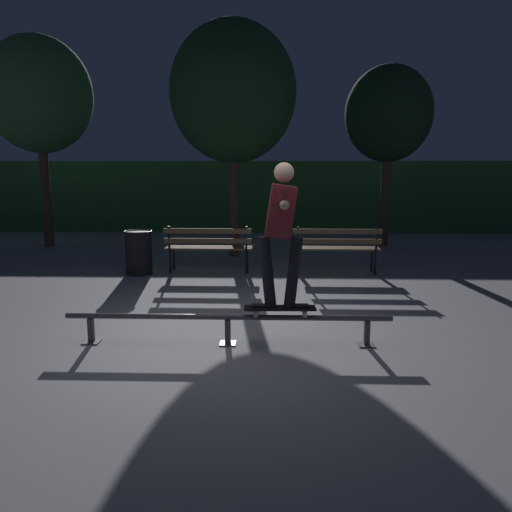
{
  "coord_description": "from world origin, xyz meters",
  "views": [
    {
      "loc": [
        0.48,
        -5.43,
        1.92
      ],
      "look_at": [
        0.29,
        0.66,
        0.85
      ],
      "focal_mm": 35.21,
      "sensor_mm": 36.0,
      "label": 1
    }
  ],
  "objects_px": {
    "grind_rail": "(228,322)",
    "skateboard": "(280,308)",
    "skateboarder": "(281,223)",
    "park_bench_leftmost": "(209,244)",
    "tree_behind_benches": "(233,93)",
    "park_bench_left_center": "(336,245)",
    "tree_far_left": "(39,95)",
    "trash_can": "(139,252)",
    "tree_far_right": "(389,115)"
  },
  "relations": [
    {
      "from": "grind_rail",
      "to": "skateboard",
      "type": "relative_size",
      "value": 4.57
    },
    {
      "from": "skateboarder",
      "to": "park_bench_left_center",
      "type": "xyz_separation_m",
      "value": [
        1.08,
        3.81,
        -0.81
      ]
    },
    {
      "from": "park_bench_left_center",
      "to": "tree_behind_benches",
      "type": "xyz_separation_m",
      "value": [
        -2.01,
        1.86,
        2.94
      ]
    },
    {
      "from": "park_bench_leftmost",
      "to": "trash_can",
      "type": "distance_m",
      "value": 1.28
    },
    {
      "from": "tree_behind_benches",
      "to": "trash_can",
      "type": "distance_m",
      "value": 3.99
    },
    {
      "from": "park_bench_left_center",
      "to": "tree_behind_benches",
      "type": "height_order",
      "value": "tree_behind_benches"
    },
    {
      "from": "grind_rail",
      "to": "tree_far_left",
      "type": "height_order",
      "value": "tree_far_left"
    },
    {
      "from": "grind_rail",
      "to": "skateboard",
      "type": "xyz_separation_m",
      "value": [
        0.57,
        0.0,
        0.15
      ]
    },
    {
      "from": "skateboarder",
      "to": "tree_far_right",
      "type": "height_order",
      "value": "tree_far_right"
    },
    {
      "from": "skateboarder",
      "to": "tree_behind_benches",
      "type": "relative_size",
      "value": 0.31
    },
    {
      "from": "trash_can",
      "to": "tree_far_right",
      "type": "bearing_deg",
      "value": 34.05
    },
    {
      "from": "trash_can",
      "to": "park_bench_leftmost",
      "type": "bearing_deg",
      "value": 6.06
    },
    {
      "from": "grind_rail",
      "to": "park_bench_leftmost",
      "type": "distance_m",
      "value": 3.88
    },
    {
      "from": "park_bench_left_center",
      "to": "tree_far_right",
      "type": "xyz_separation_m",
      "value": [
        1.6,
        3.39,
        2.65
      ]
    },
    {
      "from": "grind_rail",
      "to": "park_bench_left_center",
      "type": "distance_m",
      "value": 4.16
    },
    {
      "from": "skateboarder",
      "to": "park_bench_leftmost",
      "type": "relative_size",
      "value": 0.97
    },
    {
      "from": "park_bench_leftmost",
      "to": "tree_behind_benches",
      "type": "bearing_deg",
      "value": 79.83
    },
    {
      "from": "tree_far_left",
      "to": "tree_behind_benches",
      "type": "height_order",
      "value": "tree_far_left"
    },
    {
      "from": "skateboard",
      "to": "tree_far_left",
      "type": "xyz_separation_m",
      "value": [
        -5.62,
        6.89,
        3.21
      ]
    },
    {
      "from": "skateboard",
      "to": "skateboarder",
      "type": "distance_m",
      "value": 0.94
    },
    {
      "from": "park_bench_left_center",
      "to": "tree_far_right",
      "type": "relative_size",
      "value": 0.37
    },
    {
      "from": "tree_far_left",
      "to": "trash_can",
      "type": "relative_size",
      "value": 6.25
    },
    {
      "from": "skateboarder",
      "to": "tree_behind_benches",
      "type": "height_order",
      "value": "tree_behind_benches"
    },
    {
      "from": "skateboard",
      "to": "tree_far_right",
      "type": "xyz_separation_m",
      "value": [
        2.69,
        7.2,
        2.77
      ]
    },
    {
      "from": "park_bench_left_center",
      "to": "trash_can",
      "type": "height_order",
      "value": "park_bench_left_center"
    },
    {
      "from": "skateboarder",
      "to": "skateboard",
      "type": "bearing_deg",
      "value": -178.16
    },
    {
      "from": "park_bench_left_center",
      "to": "tree_far_left",
      "type": "distance_m",
      "value": 8.0
    },
    {
      "from": "tree_far_right",
      "to": "tree_behind_benches",
      "type": "distance_m",
      "value": 3.93
    },
    {
      "from": "skateboarder",
      "to": "park_bench_leftmost",
      "type": "xyz_separation_m",
      "value": [
        -1.26,
        3.81,
        -0.81
      ]
    },
    {
      "from": "skateboarder",
      "to": "tree_far_right",
      "type": "relative_size",
      "value": 0.36
    },
    {
      "from": "park_bench_left_center",
      "to": "tree_behind_benches",
      "type": "distance_m",
      "value": 4.02
    },
    {
      "from": "park_bench_leftmost",
      "to": "tree_behind_benches",
      "type": "xyz_separation_m",
      "value": [
        0.33,
        1.86,
        2.94
      ]
    },
    {
      "from": "tree_behind_benches",
      "to": "trash_can",
      "type": "bearing_deg",
      "value": -128.76
    },
    {
      "from": "park_bench_left_center",
      "to": "trash_can",
      "type": "xyz_separation_m",
      "value": [
        -3.61,
        -0.13,
        -0.12
      ]
    },
    {
      "from": "skateboarder",
      "to": "park_bench_left_center",
      "type": "distance_m",
      "value": 4.04
    },
    {
      "from": "park_bench_leftmost",
      "to": "skateboard",
      "type": "bearing_deg",
      "value": -71.73
    },
    {
      "from": "skateboarder",
      "to": "park_bench_left_center",
      "type": "relative_size",
      "value": 0.97
    },
    {
      "from": "tree_far_left",
      "to": "grind_rail",
      "type": "bearing_deg",
      "value": -53.75
    },
    {
      "from": "tree_far_left",
      "to": "skateboarder",
      "type": "bearing_deg",
      "value": -50.76
    },
    {
      "from": "grind_rail",
      "to": "park_bench_left_center",
      "type": "xyz_separation_m",
      "value": [
        1.66,
        3.81,
        0.28
      ]
    },
    {
      "from": "park_bench_left_center",
      "to": "tree_behind_benches",
      "type": "relative_size",
      "value": 0.32
    },
    {
      "from": "tree_far_right",
      "to": "trash_can",
      "type": "xyz_separation_m",
      "value": [
        -5.21,
        -3.52,
        -2.77
      ]
    },
    {
      "from": "skateboard",
      "to": "tree_far_left",
      "type": "height_order",
      "value": "tree_far_left"
    },
    {
      "from": "skateboarder",
      "to": "trash_can",
      "type": "bearing_deg",
      "value": 124.53
    },
    {
      "from": "skateboard",
      "to": "trash_can",
      "type": "bearing_deg",
      "value": 124.5
    },
    {
      "from": "skateboard",
      "to": "tree_behind_benches",
      "type": "bearing_deg",
      "value": 99.25
    },
    {
      "from": "park_bench_left_center",
      "to": "tree_far_left",
      "type": "bearing_deg",
      "value": 155.34
    },
    {
      "from": "park_bench_leftmost",
      "to": "park_bench_left_center",
      "type": "xyz_separation_m",
      "value": [
        2.34,
        0.0,
        0.0
      ]
    },
    {
      "from": "park_bench_leftmost",
      "to": "trash_can",
      "type": "xyz_separation_m",
      "value": [
        -1.27,
        -0.13,
        -0.12
      ]
    },
    {
      "from": "tree_far_left",
      "to": "trash_can",
      "type": "distance_m",
      "value": 5.5
    }
  ]
}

